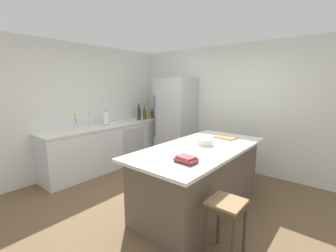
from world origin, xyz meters
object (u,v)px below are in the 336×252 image
object	(u,v)px
cutting_board	(225,138)
gin_bottle	(147,113)
refrigerator	(176,120)
sink_faucet	(89,120)
whiskey_bottle	(145,114)
wine_bottle	(139,113)
soda_bottle	(147,112)
syrup_bottle	(152,114)
paper_towel_roll	(106,119)
olive_oil_bottle	(139,114)
vinegar_bottle	(156,113)
cookbook_stack	(186,159)
mixing_bowl	(205,142)
kitchen_island	(200,177)
bar_stool	(226,211)
flower_vase	(76,125)

from	to	relation	value
cutting_board	gin_bottle	bearing A→B (deg)	165.83
refrigerator	sink_faucet	xyz separation A→B (m)	(-0.89, -1.72, 0.13)
whiskey_bottle	wine_bottle	world-z (taller)	wine_bottle
sink_faucet	soda_bottle	world-z (taller)	soda_bottle
syrup_bottle	wine_bottle	bearing A→B (deg)	-89.57
paper_towel_roll	olive_oil_bottle	bearing A→B (deg)	91.56
sink_faucet	wine_bottle	bearing A→B (deg)	87.00
vinegar_bottle	cutting_board	size ratio (longest dim) A/B	0.85
whiskey_bottle	cookbook_stack	size ratio (longest dim) A/B	1.36
mixing_bowl	cutting_board	world-z (taller)	mixing_bowl
olive_oil_bottle	cookbook_stack	world-z (taller)	olive_oil_bottle
kitchen_island	cookbook_stack	xyz separation A→B (m)	(0.22, -0.67, 0.49)
vinegar_bottle	mixing_bowl	world-z (taller)	vinegar_bottle
bar_stool	olive_oil_bottle	world-z (taller)	olive_oil_bottle
bar_stool	flower_vase	bearing A→B (deg)	178.02
soda_bottle	whiskey_bottle	world-z (taller)	soda_bottle
soda_bottle	olive_oil_bottle	bearing A→B (deg)	-83.68
refrigerator	wine_bottle	xyz separation A→B (m)	(-0.82, -0.41, 0.13)
syrup_bottle	whiskey_bottle	xyz separation A→B (m)	(0.00, -0.28, 0.04)
soda_bottle	wine_bottle	bearing A→B (deg)	-75.07
bar_stool	kitchen_island	bearing A→B (deg)	136.59
kitchen_island	paper_towel_roll	xyz separation A→B (m)	(-2.43, 0.14, 0.61)
soda_bottle	vinegar_bottle	bearing A→B (deg)	48.24
soda_bottle	cutting_board	size ratio (longest dim) A/B	1.08
paper_towel_roll	gin_bottle	world-z (taller)	gin_bottle
refrigerator	syrup_bottle	world-z (taller)	refrigerator
syrup_bottle	cutting_board	world-z (taller)	syrup_bottle
refrigerator	gin_bottle	size ratio (longest dim) A/B	5.34
kitchen_island	bar_stool	distance (m)	1.02
vinegar_bottle	gin_bottle	size ratio (longest dim) A/B	0.84
soda_bottle	olive_oil_bottle	distance (m)	0.30
whiskey_bottle	cutting_board	distance (m)	2.48
refrigerator	olive_oil_bottle	world-z (taller)	refrigerator
cookbook_stack	mixing_bowl	xyz separation A→B (m)	(-0.22, 0.80, 0.01)
kitchen_island	olive_oil_bottle	bearing A→B (deg)	155.09
olive_oil_bottle	wine_bottle	xyz separation A→B (m)	(0.07, -0.08, 0.03)
bar_stool	soda_bottle	world-z (taller)	soda_bottle
gin_bottle	whiskey_bottle	distance (m)	0.09
kitchen_island	soda_bottle	bearing A→B (deg)	149.98
refrigerator	soda_bottle	bearing A→B (deg)	-177.85
bar_stool	sink_faucet	world-z (taller)	sink_faucet
olive_oil_bottle	flower_vase	bearing A→B (deg)	-85.86
refrigerator	vinegar_bottle	world-z (taller)	refrigerator
sink_faucet	refrigerator	bearing A→B (deg)	62.56
flower_vase	syrup_bottle	world-z (taller)	flower_vase
flower_vase	paper_towel_roll	xyz separation A→B (m)	(-0.10, 0.73, 0.02)
vinegar_bottle	mixing_bowl	xyz separation A→B (m)	(2.32, -1.48, -0.09)
whiskey_bottle	cutting_board	xyz separation A→B (m)	(2.42, -0.53, -0.15)
paper_towel_roll	mixing_bowl	size ratio (longest dim) A/B	1.30
syrup_bottle	soda_bottle	bearing A→B (deg)	-135.78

